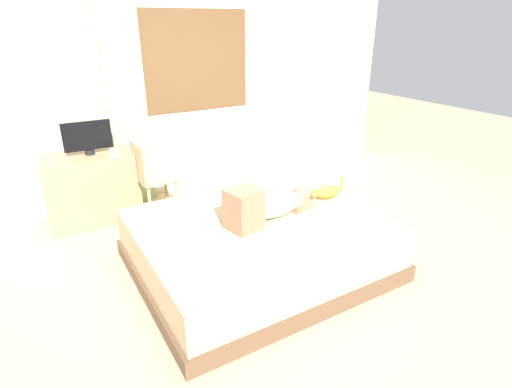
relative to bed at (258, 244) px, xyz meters
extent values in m
plane|color=tan|center=(0.08, -0.11, -0.23)|extent=(16.00, 16.00, 0.00)
cube|color=beige|center=(0.08, 2.13, 1.22)|extent=(6.40, 0.12, 2.90)
cube|color=brown|center=(0.38, 2.06, 1.36)|extent=(1.32, 0.02, 1.15)
cube|color=white|center=(0.38, 2.06, 1.36)|extent=(1.24, 0.02, 1.07)
cube|color=brown|center=(0.00, 0.00, -0.16)|extent=(2.04, 1.73, 0.14)
cube|color=tan|center=(0.00, 0.00, 0.07)|extent=(1.99, 1.68, 0.32)
ellipsoid|color=silver|center=(0.21, 0.03, 0.32)|extent=(0.60, 0.38, 0.17)
sphere|color=#8C664C|center=(0.54, 0.10, 0.32)|extent=(0.17, 0.17, 0.17)
cube|color=#8C664C|center=(-0.17, -0.05, 0.40)|extent=(0.31, 0.29, 0.34)
cube|color=#8C664C|center=(0.42, 0.08, 0.27)|extent=(0.26, 0.32, 0.08)
ellipsoid|color=#C67A2D|center=(0.81, 0.06, 0.30)|extent=(0.27, 0.14, 0.13)
sphere|color=#C67A2D|center=(0.66, 0.08, 0.31)|extent=(0.08, 0.08, 0.08)
cylinder|color=#C67A2D|center=(0.96, 0.05, 0.36)|extent=(0.02, 0.02, 0.16)
cube|color=#997A56|center=(-1.07, 1.73, 0.14)|extent=(0.90, 0.56, 0.74)
cylinder|color=black|center=(-1.01, 1.73, 0.54)|extent=(0.10, 0.10, 0.05)
cube|color=black|center=(-1.01, 1.73, 0.71)|extent=(0.48, 0.04, 0.30)
cylinder|color=white|center=(-0.81, 1.53, 0.55)|extent=(0.08, 0.08, 0.08)
cylinder|color=tan|center=(-0.28, 1.59, -0.01)|extent=(0.04, 0.04, 0.44)
cylinder|color=tan|center=(-0.26, 1.29, -0.01)|extent=(0.04, 0.04, 0.44)
cylinder|color=tan|center=(-0.58, 1.58, -0.01)|extent=(0.04, 0.04, 0.44)
cylinder|color=tan|center=(-0.57, 1.27, -0.01)|extent=(0.04, 0.04, 0.44)
cube|color=tan|center=(-0.42, 1.43, 0.23)|extent=(0.40, 0.40, 0.04)
cube|color=tan|center=(-0.59, 1.42, 0.44)|extent=(0.06, 0.38, 0.38)
cube|color=#ADCC75|center=(-0.52, 2.01, 0.94)|extent=(0.44, 0.06, 2.34)
camera|label=1|loc=(-1.58, -2.63, 1.80)|focal=28.34mm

